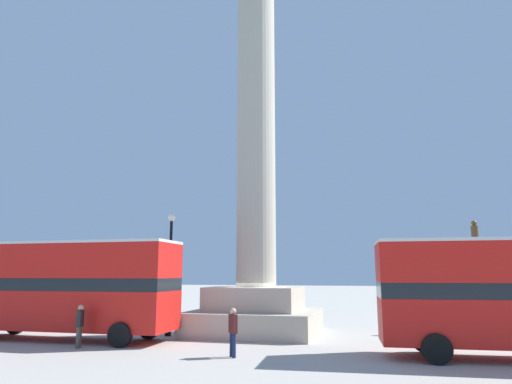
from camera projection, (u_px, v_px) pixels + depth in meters
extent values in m
plane|color=#ADA89E|center=(256.00, 333.00, 22.93)|extent=(200.00, 200.00, 0.00)
cube|color=#ADA593|center=(256.00, 322.00, 23.03)|extent=(6.12, 6.12, 1.15)
cube|color=#ADA593|center=(256.00, 298.00, 23.24)|extent=(4.41, 4.41, 1.15)
cylinder|color=#ADA593|center=(256.00, 116.00, 24.98)|extent=(2.07, 2.07, 18.38)
cube|color=red|center=(64.00, 309.00, 20.80)|extent=(10.42, 2.70, 1.71)
cube|color=black|center=(66.00, 284.00, 21.00)|extent=(10.42, 2.65, 0.55)
cube|color=red|center=(67.00, 261.00, 21.19)|extent=(10.42, 2.70, 1.53)
cube|color=silver|center=(69.00, 244.00, 21.33)|extent=(10.42, 2.70, 0.12)
cylinder|color=black|center=(149.00, 328.00, 21.04)|extent=(1.00, 0.31, 1.00)
cylinder|color=black|center=(120.00, 335.00, 18.57)|extent=(1.00, 0.31, 1.00)
cylinder|color=black|center=(16.00, 324.00, 22.73)|extent=(1.00, 0.31, 1.00)
cylinder|color=black|center=(424.00, 339.00, 17.41)|extent=(1.02, 0.36, 1.00)
cylinder|color=black|center=(437.00, 349.00, 15.04)|extent=(1.02, 0.36, 1.00)
cube|color=#ADA593|center=(481.00, 306.00, 23.65)|extent=(4.31, 3.49, 2.60)
ellipsoid|color=brown|center=(476.00, 252.00, 24.15)|extent=(2.25, 1.40, 0.96)
cone|color=brown|center=(497.00, 243.00, 23.78)|extent=(1.02, 0.72, 1.01)
cylinder|color=brown|center=(475.00, 234.00, 24.32)|extent=(0.36, 0.36, 0.90)
sphere|color=brown|center=(474.00, 223.00, 24.42)|extent=(0.28, 0.28, 0.28)
cylinder|color=brown|center=(492.00, 271.00, 23.91)|extent=(0.20, 0.20, 1.03)
cylinder|color=brown|center=(492.00, 271.00, 23.44)|extent=(0.20, 0.20, 1.03)
cylinder|color=brown|center=(464.00, 271.00, 24.51)|extent=(0.20, 0.20, 1.03)
cylinder|color=brown|center=(464.00, 271.00, 24.04)|extent=(0.20, 0.20, 1.03)
cylinder|color=black|center=(168.00, 332.00, 22.00)|extent=(0.31, 0.31, 0.40)
cylinder|color=black|center=(170.00, 277.00, 22.46)|extent=(0.14, 0.14, 5.56)
sphere|color=white|center=(172.00, 217.00, 22.99)|extent=(0.40, 0.40, 0.40)
cylinder|color=#4C473D|center=(80.00, 337.00, 18.53)|extent=(0.14, 0.14, 0.83)
cylinder|color=#4C473D|center=(78.00, 338.00, 18.29)|extent=(0.14, 0.14, 0.83)
cube|color=black|center=(80.00, 319.00, 18.54)|extent=(0.30, 0.48, 0.65)
sphere|color=tan|center=(81.00, 308.00, 18.62)|extent=(0.22, 0.22, 0.22)
cylinder|color=#192347|center=(232.00, 345.00, 16.47)|extent=(0.14, 0.14, 0.83)
cylinder|color=#192347|center=(234.00, 346.00, 16.26)|extent=(0.14, 0.14, 0.83)
cube|color=#471919|center=(233.00, 324.00, 16.50)|extent=(0.42, 0.46, 0.66)
sphere|color=tan|center=(233.00, 311.00, 16.58)|extent=(0.23, 0.23, 0.23)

